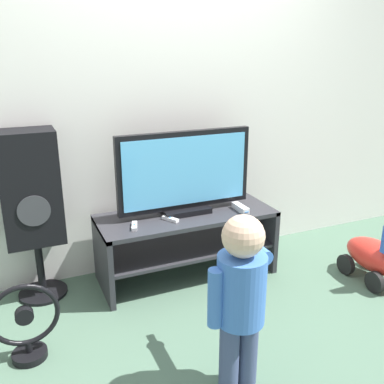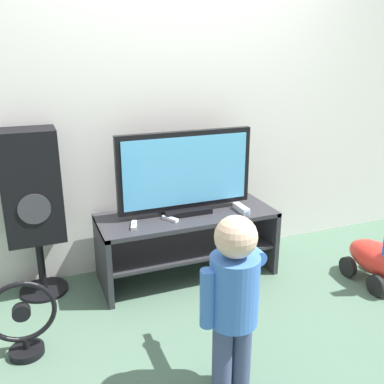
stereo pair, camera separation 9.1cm
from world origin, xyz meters
name	(u,v)px [view 1 (the left image)]	position (x,y,z in m)	size (l,w,h in m)	color
ground_plane	(201,291)	(0.00, 0.00, 0.00)	(16.00, 16.00, 0.00)	#4C6B56
wall_back	(168,95)	(0.00, 0.59, 1.30)	(10.00, 0.06, 2.60)	silver
tv_stand	(186,234)	(0.00, 0.25, 0.33)	(1.28, 0.51, 0.49)	#2D2D33
television	(185,174)	(0.00, 0.28, 0.79)	(0.99, 0.20, 0.59)	black
game_console	(240,208)	(0.38, 0.14, 0.52)	(0.05, 0.18, 0.04)	white
remote_primary	(134,226)	(-0.42, 0.15, 0.51)	(0.07, 0.13, 0.03)	white
remote_secondary	(170,219)	(-0.15, 0.17, 0.51)	(0.09, 0.13, 0.03)	white
child	(240,289)	(-0.20, -0.87, 0.54)	(0.35, 0.51, 0.92)	#3F4C72
speaker_tower	(31,192)	(-1.02, 0.40, 0.75)	(0.36, 0.33, 1.15)	black
floor_fan	(26,326)	(-1.15, -0.25, 0.21)	(0.37, 0.19, 0.46)	black
ride_on_toy	(377,256)	(1.25, -0.37, 0.19)	(0.32, 0.52, 0.49)	red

